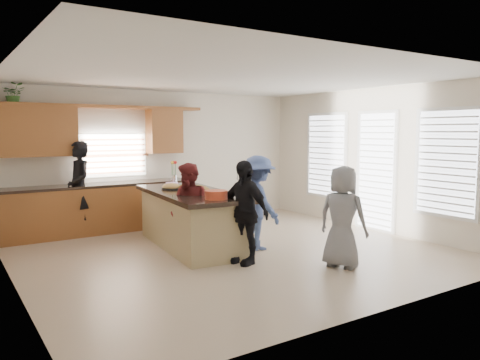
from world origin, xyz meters
TOP-DOWN VIEW (x-y plane):
  - floor at (0.00, 0.00)m, footprint 6.50×6.50m
  - room_shell at (0.00, 0.00)m, footprint 6.52×6.02m
  - back_cabinetry at (-1.47, 2.73)m, footprint 4.08×0.66m
  - right_wall_glazing at (3.22, -0.13)m, footprint 0.06×4.00m
  - island at (-0.42, 0.71)m, footprint 1.41×2.80m
  - platter_front at (-0.45, 0.45)m, footprint 0.50×0.50m
  - platter_mid at (-0.35, 0.97)m, footprint 0.38×0.38m
  - platter_back at (-0.56, 1.20)m, footprint 0.36×0.36m
  - salad_bowl at (-0.53, -0.31)m, footprint 0.35×0.35m
  - clear_cup at (-0.25, -0.31)m, footprint 0.08×0.08m
  - plate_stack at (-0.32, 1.69)m, footprint 0.23×0.23m
  - flower_vase at (-0.17, 1.91)m, footprint 0.14×0.14m
  - potted_plant at (-2.79, 2.82)m, footprint 0.40×0.36m
  - woman_left_back at (-1.78, 2.60)m, footprint 0.47×0.68m
  - woman_left_mid at (-0.69, 0.24)m, footprint 0.72×0.83m
  - woman_left_front at (-0.23, -0.61)m, footprint 0.57×0.96m
  - woman_right_back at (0.44, -0.03)m, footprint 0.59×1.02m
  - woman_right_front at (0.84, -1.55)m, footprint 0.70×0.84m

SIDE VIEW (x-z plane):
  - floor at x=0.00m, z-range 0.00..0.00m
  - island at x=-0.42m, z-range -0.02..0.93m
  - woman_left_mid at x=-0.69m, z-range 0.00..1.47m
  - woman_right_front at x=0.84m, z-range 0.00..1.47m
  - woman_left_front at x=-0.23m, z-range 0.00..1.54m
  - woman_right_back at x=0.44m, z-range 0.00..1.56m
  - woman_left_back at x=-1.78m, z-range 0.00..1.78m
  - back_cabinetry at x=-1.47m, z-range -0.32..2.14m
  - plate_stack at x=-0.32m, z-range 0.95..1.00m
  - platter_back at x=-0.56m, z-range 0.90..1.05m
  - platter_mid at x=-0.35m, z-range 0.90..1.05m
  - platter_front at x=-0.45m, z-range 0.88..1.08m
  - clear_cup at x=-0.25m, z-range 0.95..1.06m
  - salad_bowl at x=-0.53m, z-range 0.96..1.09m
  - flower_vase at x=-0.17m, z-range 0.96..1.40m
  - right_wall_glazing at x=3.22m, z-range 0.22..2.47m
  - room_shell at x=0.00m, z-range 0.50..3.31m
  - potted_plant at x=-2.79m, z-range 2.40..2.80m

